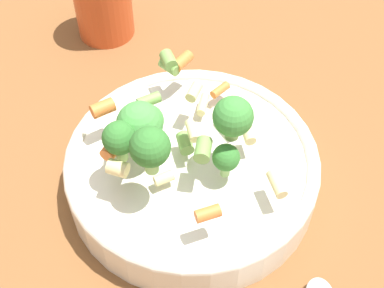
{
  "coord_description": "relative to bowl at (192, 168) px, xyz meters",
  "views": [
    {
      "loc": [
        -0.26,
        -0.21,
        0.46
      ],
      "look_at": [
        0.0,
        0.0,
        0.07
      ],
      "focal_mm": 50.0,
      "sensor_mm": 36.0,
      "label": 1
    }
  ],
  "objects": [
    {
      "name": "ground_plane",
      "position": [
        0.0,
        0.0,
        -0.03
      ],
      "size": [
        3.0,
        3.0,
        0.0
      ],
      "primitive_type": "plane",
      "color": "brown"
    },
    {
      "name": "bowl",
      "position": [
        0.0,
        0.0,
        0.0
      ],
      "size": [
        0.26,
        0.26,
        0.05
      ],
      "color": "silver",
      "rests_on": "ground_plane"
    },
    {
      "name": "pasta_salad",
      "position": [
        -0.02,
        0.01,
        0.07
      ],
      "size": [
        0.18,
        0.21,
        0.08
      ],
      "color": "#8CB766",
      "rests_on": "bowl"
    }
  ]
}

